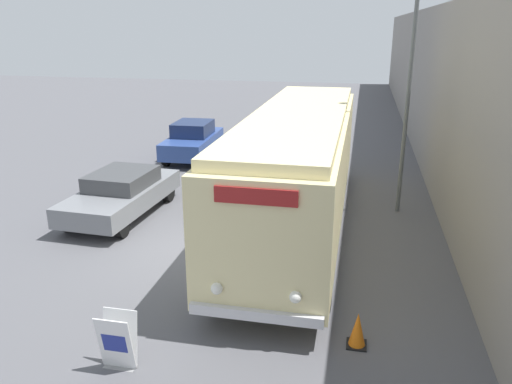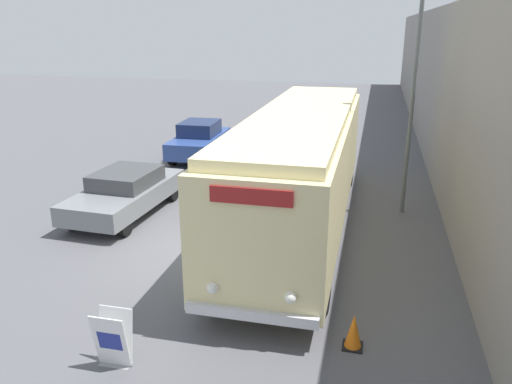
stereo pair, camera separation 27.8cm
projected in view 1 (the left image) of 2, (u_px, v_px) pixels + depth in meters
The scene contains 8 objects.
ground_plane at pixel (202, 250), 12.74m from camera, with size 80.00×80.00×0.00m, color #56565B.
building_wall_right at pixel (430, 88), 19.79m from camera, with size 0.30×60.00×6.16m.
vintage_bus at pixel (299, 163), 13.69m from camera, with size 2.54×11.51×3.31m.
sign_board at pixel (118, 342), 8.24m from camera, with size 0.60×0.38×1.01m.
streetlamp at pixel (412, 53), 13.96m from camera, with size 0.36×0.36×7.45m.
parked_car_near at pixel (122, 193), 14.92m from camera, with size 2.10×4.50×1.34m.
parked_car_mid at pixel (193, 140), 21.29m from camera, with size 1.86×4.09×1.57m.
traffic_cone at pixel (357, 330), 8.85m from camera, with size 0.36×0.36×0.66m.
Camera 1 is at (3.77, -11.07, 5.46)m, focal length 35.00 mm.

